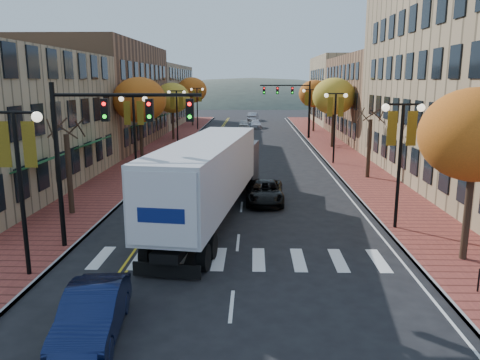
{
  "coord_description": "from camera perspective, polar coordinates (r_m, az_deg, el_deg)",
  "views": [
    {
      "loc": [
        0.68,
        -15.75,
        7.06
      ],
      "look_at": [
        -0.0,
        7.04,
        2.2
      ],
      "focal_mm": 35.0,
      "sensor_mm": 36.0,
      "label": 1
    }
  ],
  "objects": [
    {
      "name": "ground",
      "position": [
        17.27,
        -0.71,
        -12.09
      ],
      "size": [
        200.0,
        200.0,
        0.0
      ],
      "primitive_type": "plane",
      "color": "black",
      "rests_on": "ground"
    },
    {
      "name": "sidewalk_right",
      "position": [
        49.46,
        11.4,
        3.67
      ],
      "size": [
        4.0,
        85.0,
        0.15
      ],
      "primitive_type": "cube",
      "color": "brown",
      "rests_on": "ground"
    },
    {
      "name": "black_suv",
      "position": [
        27.54,
        3.08,
        -1.46
      ],
      "size": [
        2.22,
        4.68,
        1.29
      ],
      "primitive_type": "imported",
      "rotation": [
        0.0,
        0.0,
        -0.02
      ],
      "color": "black",
      "rests_on": "ground"
    },
    {
      "name": "navy_sedan",
      "position": [
        14.15,
        -17.54,
        -15.25
      ],
      "size": [
        1.95,
        4.43,
        1.42
      ],
      "primitive_type": "imported",
      "rotation": [
        0.0,
        0.0,
        0.11
      ],
      "color": "#0E1638",
      "rests_on": "ground"
    },
    {
      "name": "tree_right_b",
      "position": [
        35.09,
        15.44,
        3.72
      ],
      "size": [
        0.28,
        0.28,
        4.2
      ],
      "color": "#382619",
      "rests_on": "sidewalk_right"
    },
    {
      "name": "lamp_left_b",
      "position": [
        32.9,
        -12.79,
        6.91
      ],
      "size": [
        1.96,
        0.36,
        6.05
      ],
      "color": "black",
      "rests_on": "ground"
    },
    {
      "name": "lamp_left_d",
      "position": [
        68.3,
        -5.25,
        9.65
      ],
      "size": [
        1.96,
        0.36,
        6.05
      ],
      "color": "black",
      "rests_on": "ground"
    },
    {
      "name": "traffic_mast_near",
      "position": [
        19.85,
        -16.44,
        5.36
      ],
      "size": [
        6.1,
        0.35,
        7.0
      ],
      "color": "black",
      "rests_on": "ground"
    },
    {
      "name": "building_left_far",
      "position": [
        78.8,
        -11.44,
        10.11
      ],
      "size": [
        12.0,
        26.0,
        9.5
      ],
      "primitive_type": "cube",
      "color": "#9E8966",
      "rests_on": "ground"
    },
    {
      "name": "lamp_left_a",
      "position": [
        17.96,
        -25.42,
        2.0
      ],
      "size": [
        1.96,
        0.36,
        6.05
      ],
      "color": "black",
      "rests_on": "ground"
    },
    {
      "name": "traffic_mast_far",
      "position": [
        57.99,
        6.55,
        9.84
      ],
      "size": [
        6.1,
        0.34,
        7.0
      ],
      "color": "black",
      "rests_on": "ground"
    },
    {
      "name": "sidewalk_left",
      "position": [
        49.71,
        -9.56,
        3.78
      ],
      "size": [
        4.0,
        85.0,
        0.15
      ],
      "primitive_type": "cube",
      "color": "brown",
      "rests_on": "ground"
    },
    {
      "name": "tree_left_d",
      "position": [
        74.4,
        -5.87,
        10.84
      ],
      "size": [
        4.61,
        4.61,
        7.42
      ],
      "color": "#382619",
      "rests_on": "sidewalk_left"
    },
    {
      "name": "building_left_mid",
      "position": [
        54.71,
        -17.41,
        9.85
      ],
      "size": [
        12.0,
        24.0,
        11.0
      ],
      "primitive_type": "cube",
      "color": "brown",
      "rests_on": "ground"
    },
    {
      "name": "tree_left_c",
      "position": [
        56.62,
        -8.26,
        9.87
      ],
      "size": [
        4.16,
        4.16,
        6.69
      ],
      "color": "#382619",
      "rests_on": "sidewalk_left"
    },
    {
      "name": "tree_left_b",
      "position": [
        40.95,
        -12.14,
        9.5
      ],
      "size": [
        4.48,
        4.48,
        7.21
      ],
      "color": "#382619",
      "rests_on": "sidewalk_left"
    },
    {
      "name": "lamp_right_c",
      "position": [
        58.22,
        8.54,
        9.17
      ],
      "size": [
        1.96,
        0.36,
        6.05
      ],
      "color": "black",
      "rests_on": "ground"
    },
    {
      "name": "car_far_oncoming",
      "position": [
        85.3,
        1.6,
        7.76
      ],
      "size": [
        2.07,
        4.54,
        1.44
      ],
      "primitive_type": "imported",
      "rotation": [
        0.0,
        0.0,
        3.02
      ],
      "color": "#A8A7AE",
      "rests_on": "ground"
    },
    {
      "name": "tree_right_a",
      "position": [
        19.71,
        26.78,
        4.91
      ],
      "size": [
        4.16,
        4.16,
        6.69
      ],
      "color": "#382619",
      "rests_on": "sidewalk_right"
    },
    {
      "name": "car_far_silver",
      "position": [
        71.55,
        1.91,
        6.84
      ],
      "size": [
        1.9,
        4.23,
        1.2
      ],
      "primitive_type": "imported",
      "rotation": [
        0.0,
        0.0,
        0.05
      ],
      "color": "#BAB8C1",
      "rests_on": "ground"
    },
    {
      "name": "building_right_mid",
      "position": [
        60.47,
        19.11,
        9.42
      ],
      "size": [
        15.0,
        24.0,
        10.0
      ],
      "primitive_type": "cube",
      "color": "brown",
      "rests_on": "ground"
    },
    {
      "name": "building_right_far",
      "position": [
        81.73,
        14.55,
        10.55
      ],
      "size": [
        15.0,
        20.0,
        11.0
      ],
      "primitive_type": "cube",
      "color": "#9E8966",
      "rests_on": "ground"
    },
    {
      "name": "lamp_left_c",
      "position": [
        50.5,
        -7.71,
        8.78
      ],
      "size": [
        1.96,
        0.36,
        6.05
      ],
      "color": "black",
      "rests_on": "ground"
    },
    {
      "name": "tree_right_d",
      "position": [
        66.3,
        9.07,
        10.35
      ],
      "size": [
        4.35,
        4.35,
        7.0
      ],
      "color": "#382619",
      "rests_on": "sidewalk_right"
    },
    {
      "name": "semi_truck",
      "position": [
        24.04,
        -3.3,
        1.0
      ],
      "size": [
        4.86,
        17.11,
        4.23
      ],
      "rotation": [
        0.0,
        0.0,
        -0.13
      ],
      "color": "black",
      "rests_on": "ground"
    },
    {
      "name": "lamp_right_b",
      "position": [
        40.43,
        11.53,
        7.86
      ],
      "size": [
        1.96,
        0.36,
        6.05
      ],
      "color": "black",
      "rests_on": "ground"
    },
    {
      "name": "lamp_right_a",
      "position": [
        22.96,
        19.03,
        4.46
      ],
      "size": [
        1.96,
        0.36,
        6.05
      ],
      "color": "black",
      "rests_on": "ground"
    },
    {
      "name": "tree_right_c",
      "position": [
        50.47,
        11.37,
        9.96
      ],
      "size": [
        4.48,
        4.48,
        7.21
      ],
      "color": "#382619",
      "rests_on": "sidewalk_right"
    },
    {
      "name": "tree_left_a",
      "position": [
        26.1,
        -20.1,
        0.67
      ],
      "size": [
        0.28,
        0.28,
        4.2
      ],
      "color": "#382619",
      "rests_on": "sidewalk_left"
    },
    {
      "name": "car_far_white",
      "position": [
        71.09,
        0.46,
        6.85
      ],
      "size": [
        1.63,
        3.86,
        1.3
      ],
      "primitive_type": "imported",
      "rotation": [
        0.0,
        0.0,
        0.02
      ],
      "color": "silver",
      "rests_on": "ground"
    }
  ]
}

